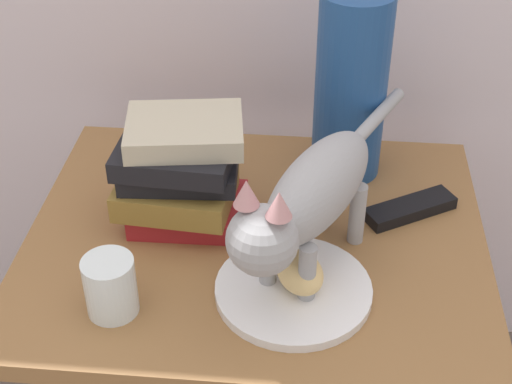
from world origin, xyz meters
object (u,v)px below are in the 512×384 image
plate (293,290)px  candle_jar (111,289)px  book_stack (181,173)px  green_vase (351,87)px  side_table (256,277)px  tv_remote (410,208)px  cat (309,198)px  bread_roll (300,272)px

plate → candle_jar: (-0.24, -0.05, 0.03)m
plate → candle_jar: 0.25m
plate → book_stack: bearing=139.8°
plate → green_vase: bearing=77.4°
side_table → candle_jar: candle_jar is taller
side_table → tv_remote: tv_remote is taller
side_table → plate: plate is taller
cat → book_stack: (-0.19, 0.11, -0.04)m
side_table → book_stack: 0.21m
side_table → cat: cat is taller
cat → book_stack: size_ratio=2.23×
side_table → candle_jar: size_ratio=8.20×
side_table → tv_remote: 0.27m
bread_roll → candle_jar: candle_jar is taller
bread_roll → green_vase: 0.34m
book_stack → tv_remote: size_ratio=1.32×
bread_roll → candle_jar: 0.25m
cat → book_stack: cat is taller
book_stack → candle_jar: size_ratio=2.33×
tv_remote → book_stack: bearing=157.0°
plate → bread_roll: size_ratio=2.72×
bread_roll → tv_remote: bearing=49.9°
side_table → tv_remote: (0.24, 0.07, 0.10)m
cat → bread_roll: bearing=-98.1°
green_vase → bread_roll: bearing=-101.3°
cat → plate: bearing=-107.4°
plate → tv_remote: bearing=48.9°
plate → tv_remote: (0.17, 0.20, 0.00)m
cat → green_vase: 0.28m
candle_jar → bread_roll: bearing=12.3°
cat → green_vase: size_ratio=1.41×
plate → cat: 0.13m
bread_roll → cat: 0.10m
bread_roll → candle_jar: size_ratio=0.94×
green_vase → tv_remote: (0.10, -0.12, -0.15)m
book_stack → bread_roll: bearing=-38.6°
green_vase → candle_jar: (-0.31, -0.37, -0.12)m
side_table → book_stack: bearing=167.2°
book_stack → green_vase: 0.31m
bread_roll → tv_remote: size_ratio=0.53×
side_table → bread_roll: (0.07, -0.12, 0.13)m
bread_roll → cat: cat is taller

